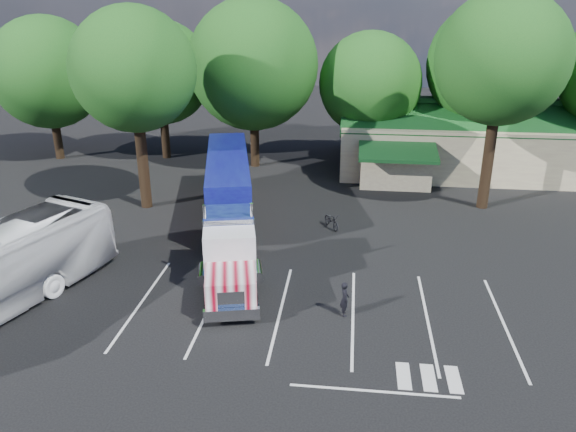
# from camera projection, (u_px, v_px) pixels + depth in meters

# --- Properties ---
(ground) EXTENTS (120.00, 120.00, 0.00)m
(ground) POSITION_uv_depth(u_px,v_px,m) (295.00, 253.00, 30.44)
(ground) COLOR black
(ground) RESTS_ON ground
(event_hall) EXTENTS (24.20, 14.12, 5.55)m
(event_hall) POSITION_uv_depth(u_px,v_px,m) (491.00, 141.00, 44.56)
(event_hall) COLOR beige
(event_hall) RESTS_ON ground
(tree_row_a) EXTENTS (9.00, 9.00, 11.68)m
(tree_row_a) POSITION_uv_depth(u_px,v_px,m) (47.00, 73.00, 45.45)
(tree_row_a) COLOR black
(tree_row_a) RESTS_ON ground
(tree_row_b) EXTENTS (8.40, 8.40, 11.35)m
(tree_row_b) POSITION_uv_depth(u_px,v_px,m) (160.00, 73.00, 45.67)
(tree_row_b) COLOR black
(tree_row_b) RESTS_ON ground
(tree_row_c) EXTENTS (10.00, 10.00, 13.05)m
(tree_row_c) POSITION_uv_depth(u_px,v_px,m) (253.00, 65.00, 42.98)
(tree_row_c) COLOR black
(tree_row_c) RESTS_ON ground
(tree_row_d) EXTENTS (8.00, 8.00, 10.60)m
(tree_row_d) POSITION_uv_depth(u_px,v_px,m) (370.00, 84.00, 43.73)
(tree_row_d) COLOR black
(tree_row_d) RESTS_ON ground
(tree_row_e) EXTENTS (9.60, 9.60, 12.90)m
(tree_row_e) POSITION_uv_depth(u_px,v_px,m) (490.00, 65.00, 42.65)
(tree_row_e) COLOR black
(tree_row_e) RESTS_ON ground
(tree_near_left) EXTENTS (7.60, 7.60, 12.65)m
(tree_near_left) POSITION_uv_depth(u_px,v_px,m) (134.00, 70.00, 33.88)
(tree_near_left) COLOR black
(tree_near_left) RESTS_ON ground
(tree_near_right) EXTENTS (8.00, 8.00, 13.50)m
(tree_near_right) POSITION_uv_depth(u_px,v_px,m) (502.00, 59.00, 33.54)
(tree_near_right) COLOR black
(tree_near_right) RESTS_ON ground
(semi_truck) EXTENTS (6.61, 19.42, 4.06)m
(semi_truck) POSITION_uv_depth(u_px,v_px,m) (228.00, 194.00, 32.56)
(semi_truck) COLOR black
(semi_truck) RESTS_ON ground
(woman) EXTENTS (0.49, 0.65, 1.59)m
(woman) POSITION_uv_depth(u_px,v_px,m) (345.00, 299.00, 24.30)
(woman) COLOR black
(woman) RESTS_ON ground
(bicycle) EXTENTS (1.38, 1.85, 0.93)m
(bicycle) POSITION_uv_depth(u_px,v_px,m) (332.00, 220.00, 33.59)
(bicycle) COLOR black
(bicycle) RESTS_ON ground
(silver_sedan) EXTENTS (4.48, 2.46, 1.40)m
(silver_sedan) POSITION_uv_depth(u_px,v_px,m) (475.00, 173.00, 41.79)
(silver_sedan) COLOR #9C9DA3
(silver_sedan) RESTS_ON ground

